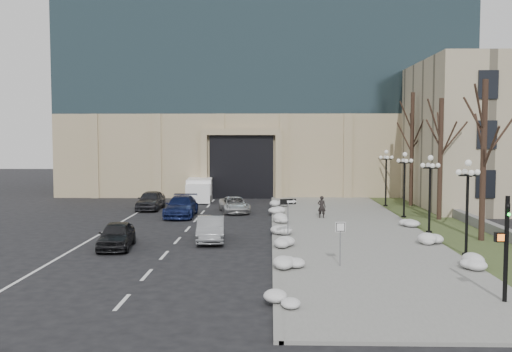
{
  "coord_description": "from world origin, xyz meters",
  "views": [
    {
      "loc": [
        -1.23,
        -21.7,
        5.89
      ],
      "look_at": [
        -2.12,
        12.4,
        3.5
      ],
      "focal_mm": 40.0,
      "sensor_mm": 36.0,
      "label": 1
    }
  ],
  "objects_px": {
    "one_way_sign": "(291,207)",
    "keep_sign": "(340,234)",
    "lamppost_d": "(386,170)",
    "lamppost_b": "(430,183)",
    "traffic_signal": "(505,251)",
    "car_a": "(117,235)",
    "pedestrian": "(322,207)",
    "car_d": "(234,205)",
    "lamppost_a": "(467,194)",
    "car_b": "(211,229)",
    "lamppost_c": "(405,176)",
    "box_truck": "(200,190)",
    "car_c": "(181,206)",
    "car_e": "(151,200)"
  },
  "relations": [
    {
      "from": "box_truck",
      "to": "lamppost_b",
      "type": "height_order",
      "value": "lamppost_b"
    },
    {
      "from": "one_way_sign",
      "to": "keep_sign",
      "type": "bearing_deg",
      "value": -88.83
    },
    {
      "from": "lamppost_b",
      "to": "lamppost_c",
      "type": "relative_size",
      "value": 1.0
    },
    {
      "from": "pedestrian",
      "to": "lamppost_d",
      "type": "relative_size",
      "value": 0.33
    },
    {
      "from": "lamppost_a",
      "to": "car_d",
      "type": "bearing_deg",
      "value": 127.72
    },
    {
      "from": "lamppost_a",
      "to": "lamppost_c",
      "type": "xyz_separation_m",
      "value": [
        0.0,
        13.0,
        0.0
      ]
    },
    {
      "from": "keep_sign",
      "to": "traffic_signal",
      "type": "height_order",
      "value": "traffic_signal"
    },
    {
      "from": "car_a",
      "to": "pedestrian",
      "type": "bearing_deg",
      "value": 36.28
    },
    {
      "from": "box_truck",
      "to": "lamppost_a",
      "type": "bearing_deg",
      "value": -60.3
    },
    {
      "from": "car_e",
      "to": "pedestrian",
      "type": "distance_m",
      "value": 14.2
    },
    {
      "from": "box_truck",
      "to": "keep_sign",
      "type": "height_order",
      "value": "keep_sign"
    },
    {
      "from": "car_c",
      "to": "traffic_signal",
      "type": "height_order",
      "value": "traffic_signal"
    },
    {
      "from": "car_d",
      "to": "lamppost_a",
      "type": "distance_m",
      "value": 20.32
    },
    {
      "from": "box_truck",
      "to": "lamppost_a",
      "type": "relative_size",
      "value": 1.36
    },
    {
      "from": "one_way_sign",
      "to": "traffic_signal",
      "type": "bearing_deg",
      "value": -76.09
    },
    {
      "from": "lamppost_d",
      "to": "keep_sign",
      "type": "bearing_deg",
      "value": -106.25
    },
    {
      "from": "keep_sign",
      "to": "lamppost_d",
      "type": "distance_m",
      "value": 23.06
    },
    {
      "from": "lamppost_c",
      "to": "pedestrian",
      "type": "bearing_deg",
      "value": -173.63
    },
    {
      "from": "car_c",
      "to": "keep_sign",
      "type": "bearing_deg",
      "value": -59.99
    },
    {
      "from": "box_truck",
      "to": "one_way_sign",
      "type": "distance_m",
      "value": 22.65
    },
    {
      "from": "box_truck",
      "to": "lamppost_b",
      "type": "distance_m",
      "value": 23.84
    },
    {
      "from": "lamppost_b",
      "to": "lamppost_d",
      "type": "bearing_deg",
      "value": 90.0
    },
    {
      "from": "pedestrian",
      "to": "traffic_signal",
      "type": "xyz_separation_m",
      "value": [
        4.54,
        -20.28,
        1.0
      ]
    },
    {
      "from": "lamppost_a",
      "to": "lamppost_d",
      "type": "relative_size",
      "value": 1.0
    },
    {
      "from": "car_a",
      "to": "lamppost_a",
      "type": "relative_size",
      "value": 0.86
    },
    {
      "from": "car_b",
      "to": "keep_sign",
      "type": "height_order",
      "value": "keep_sign"
    },
    {
      "from": "car_d",
      "to": "keep_sign",
      "type": "height_order",
      "value": "keep_sign"
    },
    {
      "from": "car_c",
      "to": "lamppost_a",
      "type": "height_order",
      "value": "lamppost_a"
    },
    {
      "from": "car_a",
      "to": "lamppost_a",
      "type": "height_order",
      "value": "lamppost_a"
    },
    {
      "from": "box_truck",
      "to": "lamppost_c",
      "type": "relative_size",
      "value": 1.36
    },
    {
      "from": "lamppost_d",
      "to": "one_way_sign",
      "type": "bearing_deg",
      "value": -116.71
    },
    {
      "from": "keep_sign",
      "to": "lamppost_c",
      "type": "distance_m",
      "value": 16.93
    },
    {
      "from": "pedestrian",
      "to": "lamppost_a",
      "type": "height_order",
      "value": "lamppost_a"
    },
    {
      "from": "car_a",
      "to": "lamppost_c",
      "type": "distance_m",
      "value": 21.07
    },
    {
      "from": "one_way_sign",
      "to": "lamppost_b",
      "type": "xyz_separation_m",
      "value": [
        8.45,
        3.8,
        0.98
      ]
    },
    {
      "from": "car_a",
      "to": "one_way_sign",
      "type": "distance_m",
      "value": 9.34
    },
    {
      "from": "keep_sign",
      "to": "lamppost_b",
      "type": "xyz_separation_m",
      "value": [
        6.44,
        9.09,
        1.54
      ]
    },
    {
      "from": "car_b",
      "to": "one_way_sign",
      "type": "xyz_separation_m",
      "value": [
        4.44,
        -1.09,
        1.4
      ]
    },
    {
      "from": "car_d",
      "to": "lamppost_b",
      "type": "bearing_deg",
      "value": -48.96
    },
    {
      "from": "car_c",
      "to": "box_truck",
      "type": "height_order",
      "value": "box_truck"
    },
    {
      "from": "car_e",
      "to": "car_a",
      "type": "bearing_deg",
      "value": -83.91
    },
    {
      "from": "car_c",
      "to": "car_d",
      "type": "bearing_deg",
      "value": 31.48
    },
    {
      "from": "one_way_sign",
      "to": "lamppost_d",
      "type": "xyz_separation_m",
      "value": [
        8.45,
        16.8,
        0.98
      ]
    },
    {
      "from": "lamppost_d",
      "to": "lamppost_b",
      "type": "bearing_deg",
      "value": -90.0
    },
    {
      "from": "car_b",
      "to": "lamppost_c",
      "type": "xyz_separation_m",
      "value": [
        12.89,
        9.21,
        2.37
      ]
    },
    {
      "from": "pedestrian",
      "to": "car_d",
      "type": "bearing_deg",
      "value": -13.34
    },
    {
      "from": "one_way_sign",
      "to": "car_c",
      "type": "bearing_deg",
      "value": 105.39
    },
    {
      "from": "lamppost_c",
      "to": "lamppost_b",
      "type": "bearing_deg",
      "value": -90.0
    },
    {
      "from": "car_b",
      "to": "pedestrian",
      "type": "relative_size",
      "value": 2.7
    },
    {
      "from": "car_e",
      "to": "box_truck",
      "type": "height_order",
      "value": "box_truck"
    }
  ]
}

